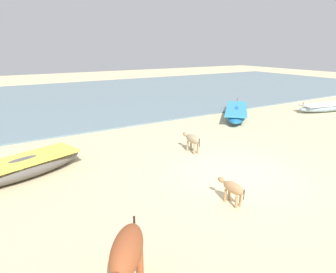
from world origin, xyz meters
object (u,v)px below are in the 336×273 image
object	(u,v)px
fishing_boat_1	(24,167)
cow_adult_rust	(126,255)
calf_near_tan	(232,188)
calf_far_dun	(192,139)
fishing_boat_3	(236,112)
fishing_boat_2	(325,107)

from	to	relation	value
fishing_boat_1	cow_adult_rust	bearing A→B (deg)	80.87
calf_near_tan	calf_far_dun	bearing A→B (deg)	-23.26
fishing_boat_1	calf_far_dun	xyz separation A→B (m)	(5.69, -0.91, 0.18)
fishing_boat_3	calf_far_dun	xyz separation A→B (m)	(-5.40, -3.24, 0.20)
fishing_boat_1	fishing_boat_2	world-z (taller)	fishing_boat_1
fishing_boat_3	calf_far_dun	world-z (taller)	fishing_boat_3
cow_adult_rust	calf_near_tan	bearing A→B (deg)	145.70
fishing_boat_2	calf_far_dun	xyz separation A→B (m)	(-11.20, -1.56, 0.24)
fishing_boat_2	cow_adult_rust	distance (m)	17.22
fishing_boat_3	calf_near_tan	distance (m)	9.62
cow_adult_rust	fishing_boat_3	bearing A→B (deg)	163.96
calf_far_dun	fishing_boat_1	bearing A→B (deg)	81.00
calf_near_tan	fishing_boat_1	bearing A→B (deg)	41.24
fishing_boat_1	fishing_boat_3	distance (m)	11.34
fishing_boat_1	fishing_boat_2	bearing A→B (deg)	164.03
fishing_boat_2	fishing_boat_3	bearing A→B (deg)	-4.33
fishing_boat_2	calf_near_tan	xyz separation A→B (m)	(-12.55, -5.16, 0.17)
fishing_boat_1	fishing_boat_3	size ratio (longest dim) A/B	0.92
calf_near_tan	calf_far_dun	world-z (taller)	calf_far_dun
fishing_boat_2	calf_far_dun	size ratio (longest dim) A/B	3.66
fishing_boat_3	fishing_boat_2	bearing A→B (deg)	-61.00
fishing_boat_3	cow_adult_rust	xyz separation A→B (m)	(-10.18, -8.11, 0.48)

